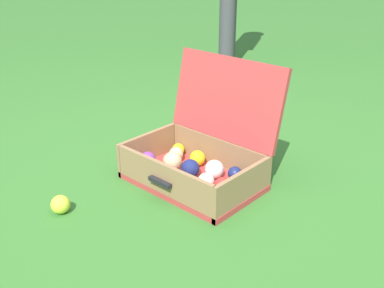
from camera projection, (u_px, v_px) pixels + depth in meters
The scene contains 3 objects.
ground_plane at pixel (192, 184), 1.86m from camera, with size 16.00×16.00×0.00m, color #336B28.
open_suitcase at pixel (200, 157), 1.85m from camera, with size 0.54×0.45×0.49m.
stray_ball_on_grass at pixel (60, 204), 1.65m from camera, with size 0.07×0.07×0.07m, color #CCDB38.
Camera 1 is at (1.10, -1.20, 0.91)m, focal length 42.22 mm.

